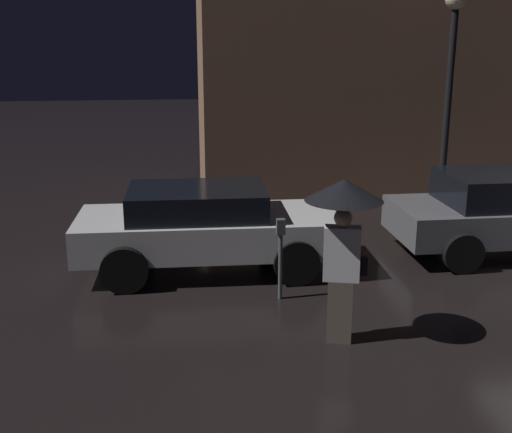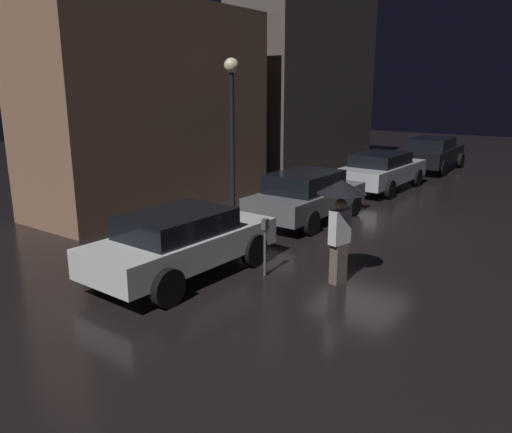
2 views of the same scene
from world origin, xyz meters
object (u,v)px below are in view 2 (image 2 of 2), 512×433
at_px(pedestrian_with_umbrella, 341,206).
at_px(street_lamp_near, 232,104).
at_px(parking_meter, 265,241).
at_px(parked_car_black, 432,153).
at_px(parked_car_silver, 382,170).
at_px(parked_car_grey, 306,195).
at_px(parked_car_white, 182,241).

bearing_deg(pedestrian_with_umbrella, street_lamp_near, -108.61).
bearing_deg(parking_meter, pedestrian_with_umbrella, -69.63).
xyz_separation_m(parked_car_black, parking_meter, (-15.45, -1.44, -0.06)).
height_order(parked_car_silver, parked_car_black, parked_car_black).
height_order(parked_car_grey, street_lamp_near, street_lamp_near).
xyz_separation_m(parked_car_black, pedestrian_with_umbrella, (-14.94, -2.82, 0.74)).
bearing_deg(parked_car_grey, pedestrian_with_umbrella, -142.06).
bearing_deg(parked_car_silver, pedestrian_with_umbrella, -161.26).
xyz_separation_m(parked_car_white, parking_meter, (0.98, -1.34, 0.01)).
distance_m(parked_car_white, parked_car_grey, 5.24).
xyz_separation_m(parked_car_silver, pedestrian_with_umbrella, (-9.23, -2.92, 0.80)).
relative_size(parked_car_grey, parked_car_black, 0.87).
distance_m(parked_car_white, street_lamp_near, 6.25).
xyz_separation_m(parked_car_silver, parking_meter, (-9.75, -1.54, -0.00)).
distance_m(parked_car_silver, street_lamp_near, 6.69).
distance_m(parked_car_white, parked_car_black, 16.43).
distance_m(parked_car_grey, pedestrian_with_umbrella, 4.81).
xyz_separation_m(parked_car_grey, parked_car_silver, (5.50, 0.00, -0.00)).
relative_size(parked_car_grey, pedestrian_with_umbrella, 2.01).
xyz_separation_m(parked_car_silver, street_lamp_near, (-5.68, 2.52, 2.47)).
relative_size(parked_car_white, parked_car_silver, 0.91).
height_order(parked_car_white, street_lamp_near, street_lamp_near).
bearing_deg(pedestrian_with_umbrella, parking_meter, -55.10).
bearing_deg(parked_car_silver, street_lamp_near, 157.25).
bearing_deg(parked_car_grey, parked_car_silver, 0.05).
relative_size(parked_car_black, parking_meter, 3.96).
bearing_deg(parking_meter, parked_car_silver, 8.96).
xyz_separation_m(parked_car_grey, street_lamp_near, (-0.19, 2.53, 2.47)).
relative_size(parked_car_white, parking_meter, 3.49).
bearing_deg(street_lamp_near, parked_car_grey, -85.77).
height_order(parked_car_grey, parked_car_black, parked_car_black).
relative_size(parked_car_black, street_lamp_near, 1.03).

